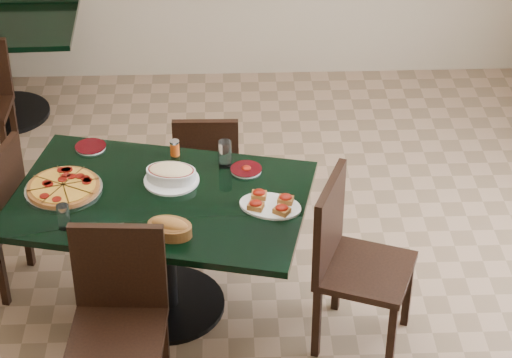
{
  "coord_description": "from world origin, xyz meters",
  "views": [
    {
      "loc": [
        0.0,
        -4.3,
        3.72
      ],
      "look_at": [
        0.16,
        0.0,
        0.83
      ],
      "focal_mm": 70.0,
      "sensor_mm": 36.0,
      "label": 1
    }
  ],
  "objects_px": {
    "main_table": "(162,225)",
    "chair_far": "(207,165)",
    "chair_right": "(349,255)",
    "bread_basket": "(170,228)",
    "chair_near": "(119,311)",
    "pepperoni_pizza": "(63,187)",
    "lasagna_casserole": "(171,174)",
    "bruschetta_platter": "(270,203)"
  },
  "relations": [
    {
      "from": "chair_near",
      "to": "chair_right",
      "type": "relative_size",
      "value": 0.99
    },
    {
      "from": "lasagna_casserole",
      "to": "chair_near",
      "type": "bearing_deg",
      "value": -96.26
    },
    {
      "from": "main_table",
      "to": "bruschetta_platter",
      "type": "height_order",
      "value": "bruschetta_platter"
    },
    {
      "from": "chair_near",
      "to": "bruschetta_platter",
      "type": "xyz_separation_m",
      "value": [
        0.75,
        0.53,
        0.23
      ]
    },
    {
      "from": "bread_basket",
      "to": "bruschetta_platter",
      "type": "relative_size",
      "value": 0.69
    },
    {
      "from": "chair_far",
      "to": "lasagna_casserole",
      "type": "bearing_deg",
      "value": 74.9
    },
    {
      "from": "chair_near",
      "to": "pepperoni_pizza",
      "type": "xyz_separation_m",
      "value": [
        -0.33,
        0.73,
        0.23
      ]
    },
    {
      "from": "pepperoni_pizza",
      "to": "bread_basket",
      "type": "height_order",
      "value": "bread_basket"
    },
    {
      "from": "main_table",
      "to": "pepperoni_pizza",
      "type": "bearing_deg",
      "value": -176.09
    },
    {
      "from": "main_table",
      "to": "chair_far",
      "type": "distance_m",
      "value": 0.8
    },
    {
      "from": "main_table",
      "to": "chair_far",
      "type": "height_order",
      "value": "chair_far"
    },
    {
      "from": "chair_far",
      "to": "pepperoni_pizza",
      "type": "height_order",
      "value": "chair_far"
    },
    {
      "from": "main_table",
      "to": "bread_basket",
      "type": "distance_m",
      "value": 0.4
    },
    {
      "from": "chair_right",
      "to": "bruschetta_platter",
      "type": "height_order",
      "value": "chair_right"
    },
    {
      "from": "chair_far",
      "to": "main_table",
      "type": "bearing_deg",
      "value": 73.89
    },
    {
      "from": "pepperoni_pizza",
      "to": "lasagna_casserole",
      "type": "bearing_deg",
      "value": 6.16
    },
    {
      "from": "main_table",
      "to": "chair_near",
      "type": "relative_size",
      "value": 1.77
    },
    {
      "from": "lasagna_casserole",
      "to": "main_table",
      "type": "bearing_deg",
      "value": -101.19
    },
    {
      "from": "pepperoni_pizza",
      "to": "bruschetta_platter",
      "type": "bearing_deg",
      "value": -10.42
    },
    {
      "from": "chair_near",
      "to": "chair_right",
      "type": "height_order",
      "value": "chair_right"
    },
    {
      "from": "chair_near",
      "to": "bruschetta_platter",
      "type": "distance_m",
      "value": 0.95
    },
    {
      "from": "chair_right",
      "to": "bread_basket",
      "type": "relative_size",
      "value": 3.69
    },
    {
      "from": "chair_right",
      "to": "main_table",
      "type": "bearing_deg",
      "value": 95.86
    },
    {
      "from": "lasagna_casserole",
      "to": "bread_basket",
      "type": "relative_size",
      "value": 1.12
    },
    {
      "from": "chair_right",
      "to": "pepperoni_pizza",
      "type": "relative_size",
      "value": 2.38
    },
    {
      "from": "chair_far",
      "to": "bruschetta_platter",
      "type": "bearing_deg",
      "value": 112.38
    },
    {
      "from": "chair_far",
      "to": "bread_basket",
      "type": "bearing_deg",
      "value": 82.3
    },
    {
      "from": "main_table",
      "to": "chair_far",
      "type": "relative_size",
      "value": 2.08
    },
    {
      "from": "chair_right",
      "to": "lasagna_casserole",
      "type": "bearing_deg",
      "value": 87.03
    },
    {
      "from": "lasagna_casserole",
      "to": "bruschetta_platter",
      "type": "height_order",
      "value": "lasagna_casserole"
    },
    {
      "from": "chair_far",
      "to": "bread_basket",
      "type": "relative_size",
      "value": 3.09
    },
    {
      "from": "chair_right",
      "to": "lasagna_casserole",
      "type": "relative_size",
      "value": 3.29
    },
    {
      "from": "chair_right",
      "to": "bread_basket",
      "type": "height_order",
      "value": "chair_right"
    },
    {
      "from": "bread_basket",
      "to": "pepperoni_pizza",
      "type": "bearing_deg",
      "value": 163.72
    },
    {
      "from": "lasagna_casserole",
      "to": "bruschetta_platter",
      "type": "bearing_deg",
      "value": -16.39
    },
    {
      "from": "chair_near",
      "to": "pepperoni_pizza",
      "type": "distance_m",
      "value": 0.83
    },
    {
      "from": "chair_far",
      "to": "lasagna_casserole",
      "type": "xyz_separation_m",
      "value": [
        -0.18,
        -0.61,
        0.34
      ]
    },
    {
      "from": "chair_near",
      "to": "bread_basket",
      "type": "height_order",
      "value": "chair_near"
    },
    {
      "from": "main_table",
      "to": "lasagna_casserole",
      "type": "height_order",
      "value": "lasagna_casserole"
    },
    {
      "from": "chair_far",
      "to": "bruschetta_platter",
      "type": "relative_size",
      "value": 2.12
    },
    {
      "from": "chair_near",
      "to": "lasagna_casserole",
      "type": "relative_size",
      "value": 3.25
    },
    {
      "from": "chair_near",
      "to": "pepperoni_pizza",
      "type": "height_order",
      "value": "chair_near"
    }
  ]
}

